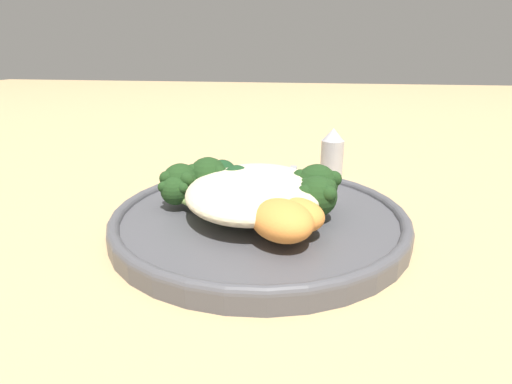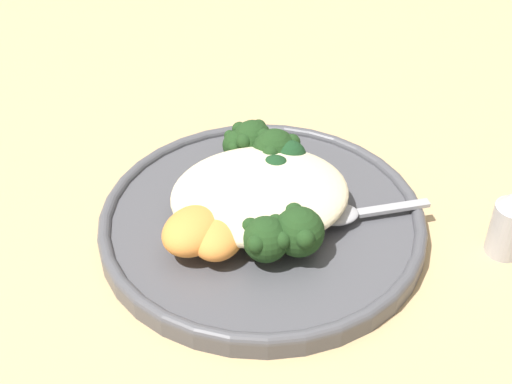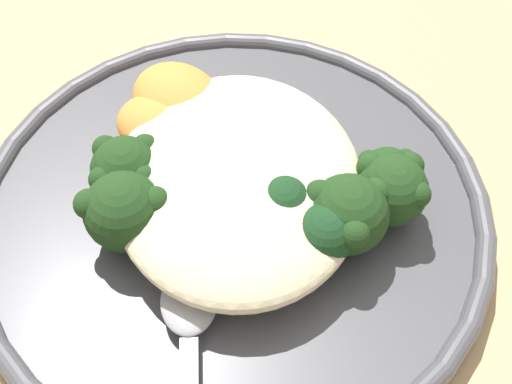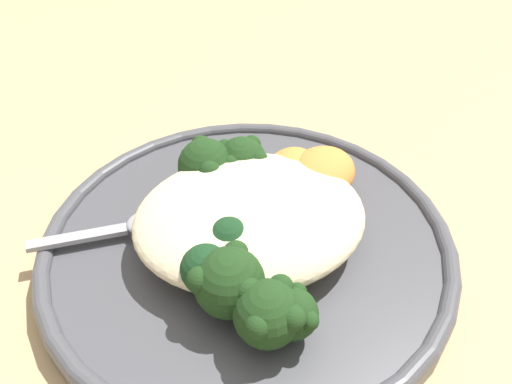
# 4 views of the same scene
# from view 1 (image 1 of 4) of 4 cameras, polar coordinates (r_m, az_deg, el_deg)

# --- Properties ---
(ground_plane) EXTENTS (4.00, 4.00, 0.00)m
(ground_plane) POSITION_cam_1_polar(r_m,az_deg,el_deg) (0.43, 2.03, -4.15)
(ground_plane) COLOR tan
(plate) EXTENTS (0.30, 0.30, 0.02)m
(plate) POSITION_cam_1_polar(r_m,az_deg,el_deg) (0.41, 0.51, -3.64)
(plate) COLOR #4C4C51
(plate) RESTS_ON ground_plane
(quinoa_mound) EXTENTS (0.16, 0.14, 0.04)m
(quinoa_mound) POSITION_cam_1_polar(r_m,az_deg,el_deg) (0.40, -0.10, 0.16)
(quinoa_mound) COLOR beige
(quinoa_mound) RESTS_ON plate
(broccoli_stalk_0) EXTENTS (0.06, 0.12, 0.04)m
(broccoli_stalk_0) POSITION_cam_1_polar(r_m,az_deg,el_deg) (0.38, 6.93, -1.01)
(broccoli_stalk_0) COLOR #8EB25B
(broccoli_stalk_0) RESTS_ON plate
(broccoli_stalk_1) EXTENTS (0.09, 0.11, 0.04)m
(broccoli_stalk_1) POSITION_cam_1_polar(r_m,az_deg,el_deg) (0.41, 7.27, 0.32)
(broccoli_stalk_1) COLOR #8EB25B
(broccoli_stalk_1) RESTS_ON plate
(broccoli_stalk_2) EXTENTS (0.09, 0.07, 0.03)m
(broccoli_stalk_2) POSITION_cam_1_polar(r_m,az_deg,el_deg) (0.41, 3.78, -0.28)
(broccoli_stalk_2) COLOR #8EB25B
(broccoli_stalk_2) RESTS_ON plate
(broccoli_stalk_3) EXTENTS (0.10, 0.04, 0.04)m
(broccoli_stalk_3) POSITION_cam_1_polar(r_m,az_deg,el_deg) (0.41, -0.67, 0.12)
(broccoli_stalk_3) COLOR #8EB25B
(broccoli_stalk_3) RESTS_ON plate
(broccoli_stalk_4) EXTENTS (0.10, 0.06, 0.03)m
(broccoli_stalk_4) POSITION_cam_1_polar(r_m,az_deg,el_deg) (0.42, -2.97, 0.35)
(broccoli_stalk_4) COLOR #8EB25B
(broccoli_stalk_4) RESTS_ON plate
(broccoli_stalk_5) EXTENTS (0.11, 0.09, 0.04)m
(broccoli_stalk_5) POSITION_cam_1_polar(r_m,az_deg,el_deg) (0.43, -6.32, 1.60)
(broccoli_stalk_5) COLOR #8EB25B
(broccoli_stalk_5) RESTS_ON plate
(broccoli_stalk_6) EXTENTS (0.08, 0.12, 0.04)m
(broccoli_stalk_6) POSITION_cam_1_polar(r_m,az_deg,el_deg) (0.42, -9.69, 0.89)
(broccoli_stalk_6) COLOR #8EB25B
(broccoli_stalk_6) RESTS_ON plate
(broccoli_stalk_7) EXTENTS (0.06, 0.12, 0.03)m
(broccoli_stalk_7) POSITION_cam_1_polar(r_m,az_deg,el_deg) (0.41, -9.62, -0.53)
(broccoli_stalk_7) COLOR #8EB25B
(broccoli_stalk_7) RESTS_ON plate
(sweet_potato_chunk_0) EXTENTS (0.08, 0.08, 0.03)m
(sweet_potato_chunk_0) POSITION_cam_1_polar(r_m,az_deg,el_deg) (0.34, 3.68, -4.04)
(sweet_potato_chunk_0) COLOR orange
(sweet_potato_chunk_0) RESTS_ON plate
(sweet_potato_chunk_1) EXTENTS (0.06, 0.07, 0.03)m
(sweet_potato_chunk_1) POSITION_cam_1_polar(r_m,az_deg,el_deg) (0.36, 5.57, -3.24)
(sweet_potato_chunk_1) COLOR orange
(sweet_potato_chunk_1) RESTS_ON plate
(kale_tuft) EXTENTS (0.06, 0.06, 0.04)m
(kale_tuft) POSITION_cam_1_polar(r_m,az_deg,el_deg) (0.44, -4.15, 1.66)
(kale_tuft) COLOR #193D1E
(kale_tuft) RESTS_ON plate
(spoon) EXTENTS (0.11, 0.03, 0.01)m
(spoon) POSITION_cam_1_polar(r_m,az_deg,el_deg) (0.47, 4.70, 1.27)
(spoon) COLOR #A3A3A8
(spoon) RESTS_ON plate
(salt_shaker) EXTENTS (0.03, 0.03, 0.07)m
(salt_shaker) POSITION_cam_1_polar(r_m,az_deg,el_deg) (0.60, 10.84, 5.61)
(salt_shaker) COLOR #B2B2B7
(salt_shaker) RESTS_ON ground_plane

